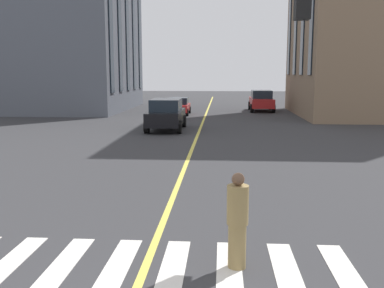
% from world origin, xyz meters
% --- Properties ---
extents(lane_centre_line, '(80.00, 0.16, 0.01)m').
position_xyz_m(lane_centre_line, '(20.00, 0.00, 0.00)').
color(lane_centre_line, '#D8C64C').
rests_on(lane_centre_line, ground_plane).
extents(crosswalk_marking, '(2.40, 7.45, 0.01)m').
position_xyz_m(crosswalk_marking, '(3.31, -0.00, 0.01)').
color(crosswalk_marking, silver).
rests_on(crosswalk_marking, ground_plane).
extents(car_black_trailing, '(4.70, 2.14, 1.88)m').
position_xyz_m(car_black_trailing, '(22.29, 2.02, 0.97)').
color(car_black_trailing, black).
rests_on(car_black_trailing, ground_plane).
extents(car_red_parked_a, '(4.70, 2.14, 1.88)m').
position_xyz_m(car_red_parked_a, '(36.11, -4.90, 0.97)').
color(car_red_parked_a, '#B21E1E').
rests_on(car_red_parked_a, ground_plane).
extents(car_red_parked_b, '(3.90, 1.89, 1.40)m').
position_xyz_m(car_red_parked_b, '(32.29, 2.28, 0.70)').
color(car_red_parked_b, '#B21E1E').
rests_on(car_red_parked_b, ground_plane).
extents(pedestrian_near, '(0.38, 0.38, 1.73)m').
position_xyz_m(pedestrian_near, '(3.38, -1.63, 0.87)').
color(pedestrian_near, '#997F4C').
rests_on(pedestrian_near, ground_plane).
extents(building_left_near, '(15.29, 13.54, 13.09)m').
position_xyz_m(building_left_near, '(37.05, 14.21, 6.54)').
color(building_left_near, '#565B66').
rests_on(building_left_near, ground_plane).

